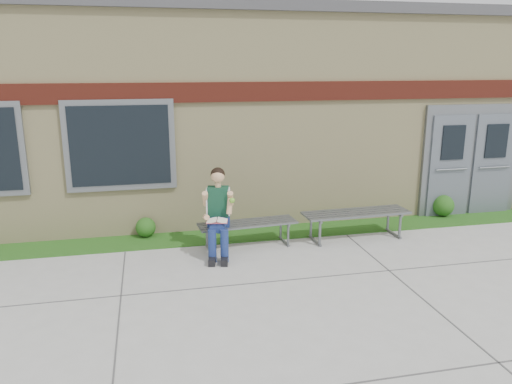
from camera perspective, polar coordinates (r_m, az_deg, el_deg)
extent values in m
plane|color=#9E9E99|center=(7.23, 9.60, -11.08)|extent=(80.00, 80.00, 0.00)
cube|color=#204A13|center=(9.50, 3.77, -4.51)|extent=(16.00, 0.80, 0.02)
cube|color=beige|center=(12.34, -0.51, 9.37)|extent=(16.00, 6.00, 4.00)
cube|color=#3F3F42|center=(12.33, -0.53, 19.14)|extent=(16.20, 6.20, 0.20)
cube|color=maroon|center=(9.36, 3.40, 11.42)|extent=(16.00, 0.06, 0.35)
cube|color=slate|center=(9.10, -15.25, 5.15)|extent=(1.90, 0.08, 1.60)
cube|color=black|center=(9.06, -15.26, 5.11)|extent=(1.70, 0.04, 1.40)
cube|color=slate|center=(11.28, 23.30, 3.35)|extent=(2.20, 0.08, 2.30)
cube|color=slate|center=(10.97, 21.27, 2.73)|extent=(0.92, 0.06, 2.10)
cube|color=slate|center=(11.55, 25.42, 2.86)|extent=(0.92, 0.06, 2.10)
cube|color=slate|center=(8.61, -0.97, -3.60)|extent=(1.74, 0.62, 0.03)
cube|color=slate|center=(8.58, -5.44, -5.35)|extent=(0.08, 0.47, 0.39)
cube|color=slate|center=(8.83, 3.38, -4.72)|extent=(0.08, 0.47, 0.39)
cube|color=slate|center=(9.18, 11.37, -2.34)|extent=(1.96, 0.61, 0.04)
cube|color=slate|center=(8.98, 6.73, -4.29)|extent=(0.07, 0.54, 0.44)
cube|color=slate|center=(9.59, 15.56, -3.52)|extent=(0.07, 0.54, 0.44)
cube|color=navy|center=(8.45, -4.29, -3.24)|extent=(0.41, 0.33, 0.17)
cube|color=#0E3428|center=(8.33, -4.34, -1.08)|extent=(0.38, 0.28, 0.50)
sphere|color=tan|center=(8.22, -4.40, 1.82)|extent=(0.27, 0.27, 0.23)
sphere|color=black|center=(8.23, -4.39, 2.00)|extent=(0.28, 0.28, 0.24)
cylinder|color=navy|center=(8.18, -5.09, -3.70)|extent=(0.25, 0.48, 0.16)
cylinder|color=navy|center=(8.17, -3.72, -3.70)|extent=(0.25, 0.48, 0.16)
cylinder|color=navy|center=(8.03, -5.02, -6.17)|extent=(0.13, 0.13, 0.54)
cylinder|color=navy|center=(8.01, -3.62, -6.17)|extent=(0.13, 0.13, 0.54)
cube|color=black|center=(8.03, -5.03, -7.81)|extent=(0.16, 0.30, 0.11)
cube|color=black|center=(8.02, -3.62, -7.82)|extent=(0.16, 0.30, 0.11)
cylinder|color=tan|center=(8.27, -5.80, -0.77)|extent=(0.14, 0.26, 0.29)
cylinder|color=tan|center=(8.24, -2.94, -0.76)|extent=(0.14, 0.26, 0.29)
cube|color=white|center=(8.02, -4.47, -3.25)|extent=(0.38, 0.30, 0.02)
cube|color=#B64453|center=(8.02, -4.47, -3.34)|extent=(0.38, 0.31, 0.01)
sphere|color=#6CB32F|center=(8.09, -2.75, -0.97)|extent=(0.09, 0.09, 0.09)
sphere|color=#204A13|center=(9.33, -12.49, -3.95)|extent=(0.36, 0.36, 0.36)
sphere|color=#204A13|center=(11.05, 20.60, -1.45)|extent=(0.44, 0.44, 0.44)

